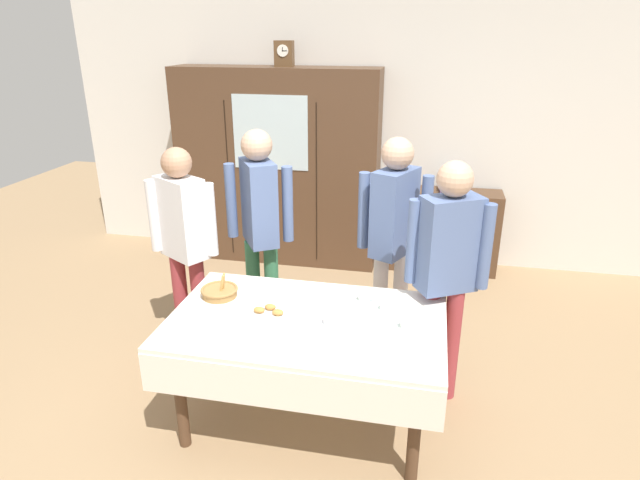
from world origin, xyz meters
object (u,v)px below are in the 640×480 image
object	(u,v)px
dining_table	(305,336)
tea_cup_center	(330,321)
person_near_right_end	(260,217)
person_behind_table_left	(183,233)
spoon_back_edge	(409,355)
person_beside_shelf	(394,228)
wall_cabinet	(278,168)
pastry_plate	(268,314)
person_behind_table_right	(447,262)
tea_cup_mid_right	(407,325)
tea_cup_near_left	(386,307)
tea_cup_mid_left	(365,298)
book_stack	(448,185)
spoon_far_right	(214,316)
mantel_clock	(284,54)
spoon_far_left	(372,325)
bookshelf_low	(444,230)
bread_basket	(220,291)

from	to	relation	value
dining_table	tea_cup_center	size ratio (longest dim) A/B	12.61
person_near_right_end	person_behind_table_left	size ratio (longest dim) A/B	1.06
spoon_back_edge	person_near_right_end	distance (m)	1.70
dining_table	person_beside_shelf	bearing A→B (deg)	65.51
dining_table	wall_cabinet	size ratio (longest dim) A/B	0.78
pastry_plate	person_behind_table_right	xyz separation A→B (m)	(1.04, 0.46, 0.24)
tea_cup_mid_right	tea_cup_near_left	distance (m)	0.23
wall_cabinet	person_behind_table_right	bearing A→B (deg)	-51.02
person_behind_table_left	person_behind_table_right	xyz separation A→B (m)	(1.87, -0.20, 0.03)
tea_cup_center	spoon_back_edge	distance (m)	0.52
tea_cup_mid_left	person_near_right_end	bearing A→B (deg)	144.65
dining_table	person_behind_table_left	size ratio (longest dim) A/B	1.02
book_stack	tea_cup_near_left	xyz separation A→B (m)	(-0.39, -2.41, -0.13)
pastry_plate	spoon_far_right	world-z (taller)	pastry_plate
person_behind_table_left	mantel_clock	bearing A→B (deg)	82.03
pastry_plate	person_beside_shelf	xyz separation A→B (m)	(0.66, 0.93, 0.27)
person_beside_shelf	spoon_back_edge	bearing A→B (deg)	-81.01
tea_cup_mid_left	person_behind_table_right	world-z (taller)	person_behind_table_right
pastry_plate	spoon_far_left	distance (m)	0.62
bookshelf_low	person_beside_shelf	size ratio (longest dim) A/B	0.65
dining_table	person_behind_table_left	xyz separation A→B (m)	(-1.07, 0.68, 0.33)
dining_table	tea_cup_mid_left	xyz separation A→B (m)	(0.31, 0.32, 0.13)
spoon_far_left	spoon_back_edge	distance (m)	0.36
dining_table	person_near_right_end	world-z (taller)	person_near_right_end
tea_cup_near_left	person_behind_table_left	distance (m)	1.61
tea_cup_center	person_near_right_end	size ratio (longest dim) A/B	0.08
mantel_clock	bookshelf_low	distance (m)	2.38
bookshelf_low	pastry_plate	world-z (taller)	bookshelf_low
spoon_back_edge	person_behind_table_right	xyz separation A→B (m)	(0.19, 0.72, 0.25)
tea_cup_center	person_behind_table_right	distance (m)	0.85
tea_cup_center	person_behind_table_right	xyz separation A→B (m)	(0.65, 0.49, 0.22)
person_behind_table_right	dining_table	bearing A→B (deg)	-149.16
mantel_clock	tea_cup_near_left	xyz separation A→B (m)	(1.26, -2.36, -1.36)
bread_basket	person_behind_table_right	distance (m)	1.46
dining_table	pastry_plate	size ratio (longest dim) A/B	5.85
tea_cup_mid_right	tea_cup_near_left	bearing A→B (deg)	125.50
tea_cup_near_left	bookshelf_low	bearing A→B (deg)	80.85
tea_cup_center	spoon_far_left	xyz separation A→B (m)	(0.24, 0.05, -0.02)
bookshelf_low	tea_cup_near_left	world-z (taller)	bookshelf_low
tea_cup_mid_left	spoon_back_edge	distance (m)	0.64
dining_table	pastry_plate	world-z (taller)	pastry_plate
person_beside_shelf	person_behind_table_right	world-z (taller)	person_beside_shelf
book_stack	spoon_far_right	size ratio (longest dim) A/B	1.77
bookshelf_low	tea_cup_near_left	xyz separation A→B (m)	(-0.39, -2.41, 0.35)
dining_table	tea_cup_mid_left	bearing A→B (deg)	45.55
book_stack	bread_basket	size ratio (longest dim) A/B	0.88
spoon_far_right	pastry_plate	bearing A→B (deg)	12.73
tea_cup_center	pastry_plate	bearing A→B (deg)	175.10
bookshelf_low	wall_cabinet	bearing A→B (deg)	-178.34
mantel_clock	bookshelf_low	xyz separation A→B (m)	(1.65, 0.05, -1.72)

